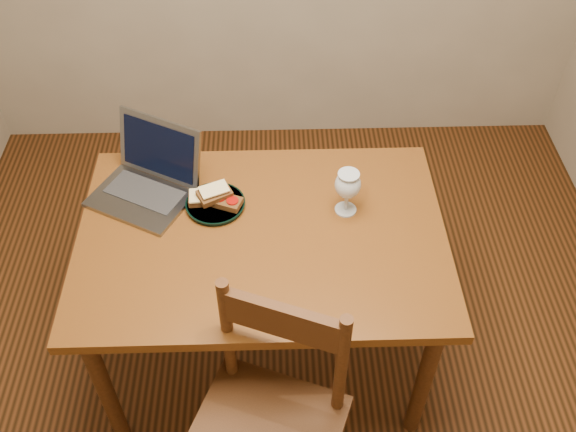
{
  "coord_description": "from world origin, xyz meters",
  "views": [
    {
      "loc": [
        -0.04,
        -1.43,
        2.41
      ],
      "look_at": [
        0.01,
        0.12,
        0.8
      ],
      "focal_mm": 40.0,
      "sensor_mm": 36.0,
      "label": 1
    }
  ],
  "objects_px": {
    "table": "(263,249)",
    "plate": "(215,204)",
    "chair": "(267,420)",
    "laptop": "(149,175)",
    "milk_glass": "(347,192)"
  },
  "relations": [
    {
      "from": "table",
      "to": "plate",
      "type": "height_order",
      "value": "plate"
    },
    {
      "from": "chair",
      "to": "laptop",
      "type": "distance_m",
      "value": 0.98
    },
    {
      "from": "table",
      "to": "plate",
      "type": "xyz_separation_m",
      "value": [
        -0.17,
        0.14,
        0.09
      ]
    },
    {
      "from": "table",
      "to": "chair",
      "type": "height_order",
      "value": "chair"
    },
    {
      "from": "chair",
      "to": "plate",
      "type": "height_order",
      "value": "chair"
    },
    {
      "from": "plate",
      "to": "milk_glass",
      "type": "distance_m",
      "value": 0.48
    },
    {
      "from": "chair",
      "to": "plate",
      "type": "distance_m",
      "value": 0.79
    },
    {
      "from": "table",
      "to": "laptop",
      "type": "xyz_separation_m",
      "value": [
        -0.42,
        0.24,
        0.15
      ]
    },
    {
      "from": "laptop",
      "to": "plate",
      "type": "bearing_deg",
      "value": 5.22
    },
    {
      "from": "table",
      "to": "plate",
      "type": "distance_m",
      "value": 0.24
    },
    {
      "from": "table",
      "to": "chair",
      "type": "distance_m",
      "value": 0.61
    },
    {
      "from": "table",
      "to": "plate",
      "type": "bearing_deg",
      "value": 140.51
    },
    {
      "from": "table",
      "to": "chair",
      "type": "bearing_deg",
      "value": -89.02
    },
    {
      "from": "table",
      "to": "laptop",
      "type": "bearing_deg",
      "value": 149.7
    },
    {
      "from": "laptop",
      "to": "table",
      "type": "bearing_deg",
      "value": -2.36
    }
  ]
}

